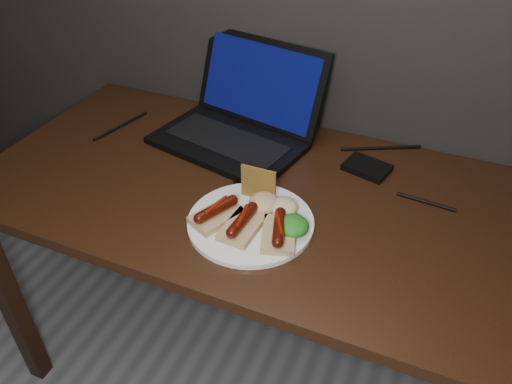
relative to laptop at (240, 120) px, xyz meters
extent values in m
cube|color=black|center=(0.14, -0.21, -0.07)|extent=(1.40, 0.70, 0.03)
cube|color=black|center=(-0.51, -0.51, -0.44)|extent=(0.05, 0.05, 0.72)
cube|color=black|center=(-0.51, 0.09, -0.44)|extent=(0.05, 0.05, 0.72)
cube|color=black|center=(0.79, 0.09, -0.44)|extent=(0.05, 0.05, 0.72)
cube|color=black|center=(-0.01, -0.06, -0.05)|extent=(0.44, 0.32, 0.02)
cube|color=black|center=(-0.01, -0.06, -0.04)|extent=(0.36, 0.20, 0.00)
cube|color=black|center=(0.02, 0.10, 0.08)|extent=(0.41, 0.17, 0.23)
cube|color=#0F074F|center=(0.02, 0.10, 0.08)|extent=(0.37, 0.15, 0.20)
cube|color=black|center=(0.37, -0.02, -0.05)|extent=(0.13, 0.10, 0.02)
cylinder|color=black|center=(0.05, -0.16, -0.05)|extent=(0.12, 0.15, 0.01)
cylinder|color=black|center=(0.38, 0.09, -0.05)|extent=(0.20, 0.11, 0.01)
cylinder|color=black|center=(0.53, -0.10, -0.05)|extent=(0.14, 0.02, 0.01)
cylinder|color=black|center=(-0.34, -0.09, -0.05)|extent=(0.05, 0.20, 0.01)
cylinder|color=white|center=(0.18, -0.34, -0.05)|extent=(0.31, 0.31, 0.01)
cube|color=tan|center=(0.11, -0.36, -0.03)|extent=(0.11, 0.13, 0.02)
cylinder|color=#4C0F05|center=(0.11, -0.36, -0.01)|extent=(0.06, 0.10, 0.02)
sphere|color=#4C0F05|center=(0.09, -0.41, -0.01)|extent=(0.03, 0.02, 0.02)
sphere|color=#4C0F05|center=(0.13, -0.32, -0.01)|extent=(0.03, 0.02, 0.02)
cylinder|color=#721105|center=(0.11, -0.36, 0.00)|extent=(0.02, 0.07, 0.01)
cube|color=tan|center=(0.18, -0.37, -0.03)|extent=(0.08, 0.12, 0.02)
cylinder|color=#4C0F05|center=(0.18, -0.37, -0.01)|extent=(0.03, 0.10, 0.02)
sphere|color=#4C0F05|center=(0.18, -0.42, -0.01)|extent=(0.02, 0.02, 0.02)
sphere|color=#4C0F05|center=(0.18, -0.32, -0.01)|extent=(0.02, 0.02, 0.02)
cylinder|color=#721105|center=(0.18, -0.37, 0.00)|extent=(0.02, 0.07, 0.01)
cube|color=tan|center=(0.26, -0.36, -0.03)|extent=(0.10, 0.13, 0.02)
cylinder|color=#4C0F05|center=(0.26, -0.36, -0.01)|extent=(0.05, 0.10, 0.02)
sphere|color=#4C0F05|center=(0.27, -0.41, -0.01)|extent=(0.03, 0.02, 0.02)
sphere|color=#4C0F05|center=(0.25, -0.32, -0.01)|extent=(0.02, 0.02, 0.02)
cylinder|color=#721105|center=(0.26, -0.36, 0.00)|extent=(0.04, 0.07, 0.01)
cube|color=#A9802E|center=(0.17, -0.26, 0.00)|extent=(0.09, 0.01, 0.08)
ellipsoid|color=#166113|center=(0.28, -0.34, -0.02)|extent=(0.07, 0.07, 0.04)
ellipsoid|color=maroon|center=(0.20, -0.29, -0.02)|extent=(0.07, 0.07, 0.04)
ellipsoid|color=beige|center=(0.24, -0.28, -0.03)|extent=(0.06, 0.06, 0.04)
camera|label=1|loc=(0.53, -1.11, 0.68)|focal=35.00mm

